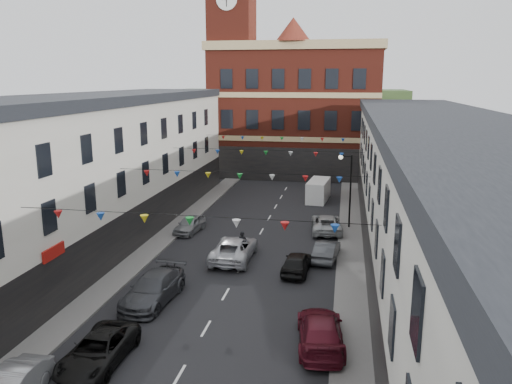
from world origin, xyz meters
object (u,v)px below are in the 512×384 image
Objects in this scene: car_left_e at (190,224)px; white_van at (318,190)px; moving_car at (234,249)px; car_right_c at (320,331)px; street_lamp at (348,181)px; car_left_c at (98,350)px; car_left_d at (153,289)px; car_right_f at (326,223)px; pedestrian at (242,244)px; car_right_e at (327,250)px; car_right_d at (297,263)px.

white_van is at bearing 60.07° from car_left_e.
moving_car is at bearing -98.47° from white_van.
car_right_c is 1.08× the size of white_van.
street_lamp is 12.89m from car_left_e.
car_left_e is (-1.90, 18.53, 0.00)m from car_left_c.
moving_car is at bearing 78.12° from car_left_c.
car_left_d is 1.07× the size of car_right_f.
car_right_f reaches higher than car_left_c.
moving_car reaches higher than car_right_c.
car_right_c is 2.90× the size of pedestrian.
car_right_f is at bearing 17.97° from car_left_e.
white_van is at bearing -78.19° from car_right_e.
car_left_d reaches higher than car_right_f.
car_left_d is at bearing -124.20° from pedestrian.
car_right_d reaches higher than car_left_e.
car_right_f is (8.64, 20.59, 0.04)m from car_left_c.
car_right_c is at bearing 19.36° from car_left_c.
car_left_d is 1.38× the size of car_left_e.
car_left_d is at bearing -74.37° from car_left_e.
car_right_d is 2.26× the size of pedestrian.
car_right_e is (8.91, 14.29, 0.00)m from car_left_c.
moving_car is at bearing 46.60° from car_right_f.
street_lamp reaches higher than car_left_d.
moving_car is at bearing -130.66° from street_lamp.
car_left_e is at bearing 96.09° from car_left_c.
car_right_f is (8.64, 14.45, -0.08)m from car_left_d.
car_right_d is at bearing 41.80° from car_left_d.
car_right_c reaches higher than car_right_e.
car_left_d is 1.13× the size of white_van.
white_van is (0.20, 19.28, 0.36)m from car_right_d.
car_left_e is at bearing -32.48° from car_right_d.
car_left_d is 1.05× the size of car_right_c.
street_lamp is at bearing 21.87° from car_left_e.
street_lamp reaches higher than car_left_e.
car_right_f reaches higher than car_right_d.
car_right_f is at bearing -94.57° from car_right_d.
street_lamp reaches higher than moving_car.
car_left_d is 12.08m from car_right_e.
car_left_d is 12.54m from car_left_e.
car_right_e is at bearing 58.28° from car_left_c.
car_left_c is 14.36m from pedestrian.
car_right_e is 0.80× the size of car_right_f.
pedestrian is at bearing 71.72° from car_left_d.
pedestrian is at bearing -119.82° from moving_car.
car_right_c is at bearing -93.23° from street_lamp.
car_left_e is 2.19× the size of pedestrian.
car_right_f is at bearing -94.60° from car_right_c.
moving_car reaches higher than car_right_e.
car_right_c is at bearing -13.82° from car_left_d.
moving_car reaches higher than car_right_f.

